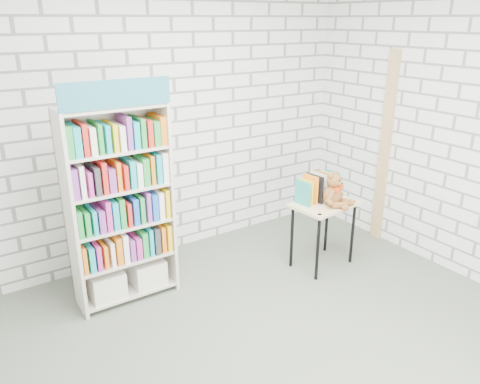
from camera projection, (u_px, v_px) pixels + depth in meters
ground at (274, 351)px, 3.58m from camera, size 4.50×4.50×0.00m
room_shell at (281, 120)px, 2.96m from camera, size 4.52×4.02×2.81m
bookshelf at (120, 205)px, 3.99m from camera, size 0.87×0.34×1.96m
display_table at (324, 212)px, 4.65m from camera, size 0.68×0.51×0.68m
table_books at (317, 188)px, 4.64m from camera, size 0.46×0.24×0.26m
teddy_bear at (335, 192)px, 4.51m from camera, size 0.31×0.30×0.34m
door_trim at (385, 149)px, 5.11m from camera, size 0.05×0.12×2.10m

